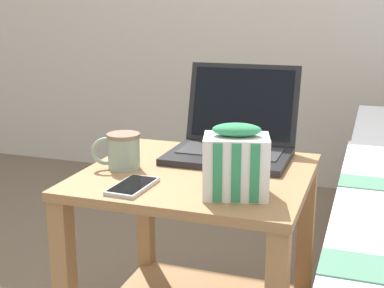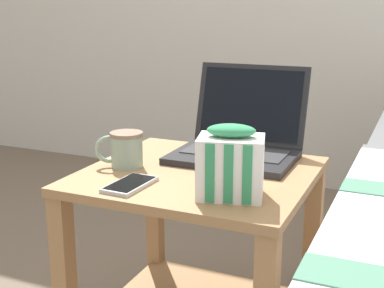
{
  "view_description": "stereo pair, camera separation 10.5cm",
  "coord_description": "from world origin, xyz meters",
  "px_view_note": "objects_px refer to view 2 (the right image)",
  "views": [
    {
      "loc": [
        0.4,
        -1.21,
        0.95
      ],
      "look_at": [
        0.0,
        -0.04,
        0.63
      ],
      "focal_mm": 50.0,
      "sensor_mm": 36.0,
      "label": 1
    },
    {
      "loc": [
        0.5,
        -1.17,
        0.95
      ],
      "look_at": [
        0.0,
        -0.04,
        0.63
      ],
      "focal_mm": 50.0,
      "sensor_mm": 36.0,
      "label": 2
    }
  ],
  "objects_px": {
    "laptop": "(239,139)",
    "snack_bag": "(231,164)",
    "cell_phone": "(130,184)",
    "mug_front_left": "(125,148)"
  },
  "relations": [
    {
      "from": "cell_phone",
      "to": "laptop",
      "type": "bearing_deg",
      "value": 67.28
    },
    {
      "from": "laptop",
      "to": "snack_bag",
      "type": "height_order",
      "value": "laptop"
    },
    {
      "from": "mug_front_left",
      "to": "snack_bag",
      "type": "height_order",
      "value": "snack_bag"
    },
    {
      "from": "snack_bag",
      "to": "cell_phone",
      "type": "relative_size",
      "value": 1.14
    },
    {
      "from": "mug_front_left",
      "to": "cell_phone",
      "type": "distance_m",
      "value": 0.17
    },
    {
      "from": "mug_front_left",
      "to": "cell_phone",
      "type": "relative_size",
      "value": 0.82
    },
    {
      "from": "laptop",
      "to": "snack_bag",
      "type": "bearing_deg",
      "value": -74.22
    },
    {
      "from": "snack_bag",
      "to": "cell_phone",
      "type": "distance_m",
      "value": 0.24
    },
    {
      "from": "laptop",
      "to": "cell_phone",
      "type": "height_order",
      "value": "laptop"
    },
    {
      "from": "snack_bag",
      "to": "laptop",
      "type": "bearing_deg",
      "value": 105.78
    }
  ]
}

